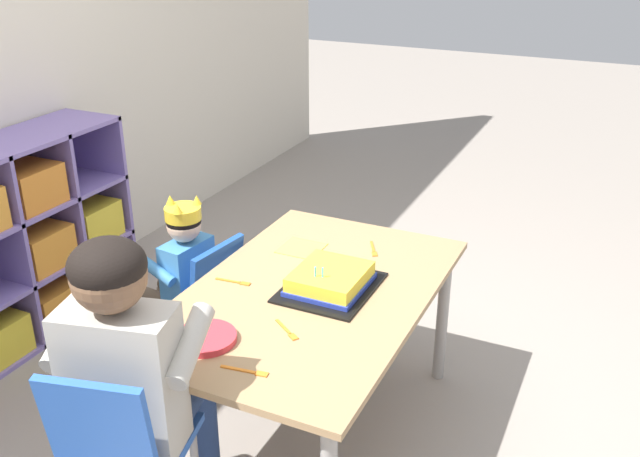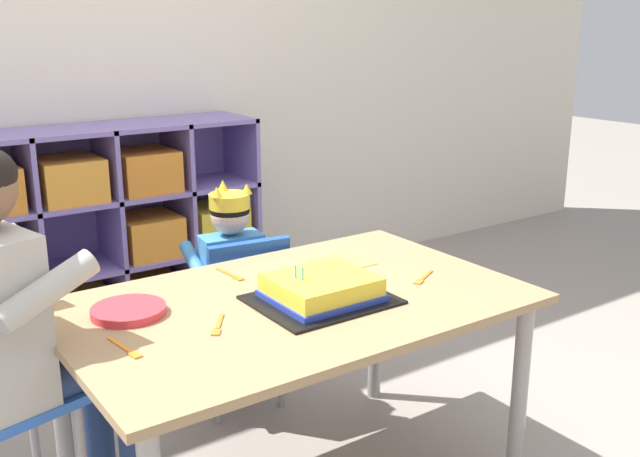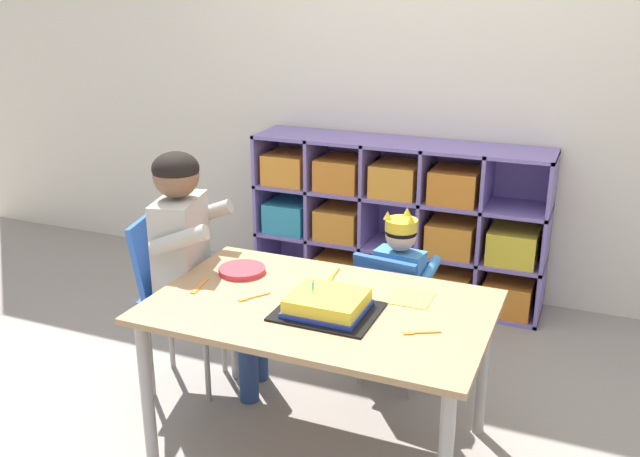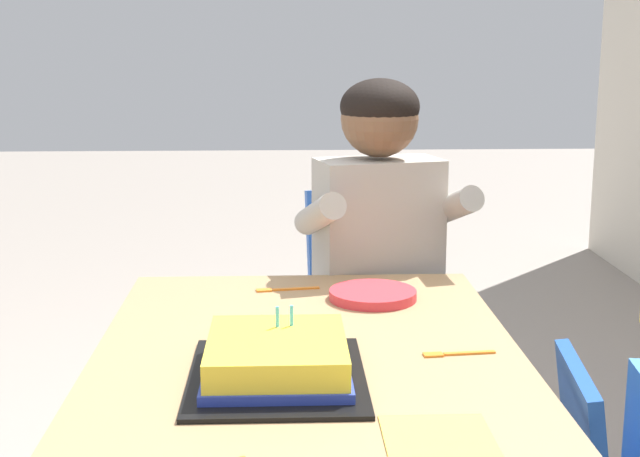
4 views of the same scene
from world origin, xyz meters
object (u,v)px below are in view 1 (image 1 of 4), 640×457
object	(u,v)px
child_with_crown	(180,268)
fork_near_cake_tray	(373,250)
fork_scattered_mid_table	(247,371)
fork_by_napkin	(235,282)
classroom_chair_adult_side	(122,452)
fork_at_table_front_edge	(287,331)
adult_helper_seated	(133,365)
birthday_cake_on_tray	(330,281)
activity_table	(309,309)
paper_plate_stack	(205,338)
classroom_chair_blue	(203,303)

from	to	relation	value
child_with_crown	fork_near_cake_tray	bearing A→B (deg)	117.04
fork_scattered_mid_table	fork_by_napkin	xyz separation A→B (m)	(0.43, 0.30, -0.00)
classroom_chair_adult_side	fork_by_napkin	distance (m)	0.74
classroom_chair_adult_side	fork_at_table_front_edge	xyz separation A→B (m)	(0.52, -0.23, 0.14)
fork_scattered_mid_table	adult_helper_seated	bearing A→B (deg)	26.98
birthday_cake_on_tray	fork_by_napkin	size ratio (longest dim) A/B	2.68
adult_helper_seated	activity_table	bearing A→B (deg)	-121.23
paper_plate_stack	fork_near_cake_tray	world-z (taller)	paper_plate_stack
adult_helper_seated	birthday_cake_on_tray	xyz separation A→B (m)	(0.71, -0.26, -0.03)
classroom_chair_blue	fork_by_napkin	world-z (taller)	classroom_chair_blue
fork_at_table_front_edge	fork_by_napkin	world-z (taller)	same
fork_at_table_front_edge	fork_near_cake_tray	size ratio (longest dim) A/B	0.96
child_with_crown	fork_at_table_front_edge	bearing A→B (deg)	67.79
classroom_chair_adult_side	fork_at_table_front_edge	size ratio (longest dim) A/B	6.72
child_with_crown	classroom_chair_blue	bearing A→B (deg)	90.65
classroom_chair_blue	paper_plate_stack	xyz separation A→B (m)	(-0.52, -0.38, 0.25)
classroom_chair_adult_side	fork_scattered_mid_table	world-z (taller)	classroom_chair_adult_side
fork_scattered_mid_table	fork_near_cake_tray	world-z (taller)	same
adult_helper_seated	paper_plate_stack	xyz separation A→B (m)	(0.25, -0.06, -0.05)
paper_plate_stack	classroom_chair_blue	bearing A→B (deg)	35.91
classroom_chair_adult_side	birthday_cake_on_tray	size ratio (longest dim) A/B	2.19
birthday_cake_on_tray	fork_by_napkin	distance (m)	0.33
fork_by_napkin	fork_scattered_mid_table	bearing A→B (deg)	119.71
classroom_chair_blue	classroom_chair_adult_side	distance (m)	0.97
classroom_chair_adult_side	fork_at_table_front_edge	distance (m)	0.59
adult_helper_seated	fork_scattered_mid_table	world-z (taller)	adult_helper_seated
birthday_cake_on_tray	fork_at_table_front_edge	xyz separation A→B (m)	(-0.30, 0.01, -0.03)
adult_helper_seated	fork_near_cake_tray	bearing A→B (deg)	-119.11
birthday_cake_on_tray	fork_by_napkin	world-z (taller)	birthday_cake_on_tray
fork_scattered_mid_table	fork_at_table_front_edge	xyz separation A→B (m)	(0.23, -0.01, 0.00)
paper_plate_stack	adult_helper_seated	bearing A→B (deg)	167.04
child_with_crown	fork_at_table_front_edge	distance (m)	0.79
classroom_chair_blue	adult_helper_seated	distance (m)	0.89
classroom_chair_blue	fork_at_table_front_edge	world-z (taller)	classroom_chair_blue
activity_table	adult_helper_seated	distance (m)	0.70
paper_plate_stack	fork_scattered_mid_table	distance (m)	0.21
adult_helper_seated	fork_scattered_mid_table	xyz separation A→B (m)	(0.17, -0.25, -0.06)
birthday_cake_on_tray	paper_plate_stack	world-z (taller)	birthday_cake_on_tray
classroom_chair_adult_side	fork_by_napkin	bearing A→B (deg)	-97.31
classroom_chair_adult_side	classroom_chair_blue	bearing A→B (deg)	-82.41
fork_scattered_mid_table	fork_at_table_front_edge	world-z (taller)	same
birthday_cake_on_tray	fork_scattered_mid_table	world-z (taller)	birthday_cake_on_tray
child_with_crown	paper_plate_stack	size ratio (longest dim) A/B	4.25
paper_plate_stack	fork_scattered_mid_table	size ratio (longest dim) A/B	1.32
fork_near_cake_tray	activity_table	bearing A→B (deg)	140.30
activity_table	child_with_crown	size ratio (longest dim) A/B	1.52
activity_table	classroom_chair_blue	xyz separation A→B (m)	(0.12, 0.53, -0.17)
classroom_chair_adult_side	paper_plate_stack	world-z (taller)	classroom_chair_adult_side
fork_at_table_front_edge	fork_by_napkin	bearing A→B (deg)	1.90
child_with_crown	classroom_chair_adult_side	xyz separation A→B (m)	(-0.91, -0.46, -0.02)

